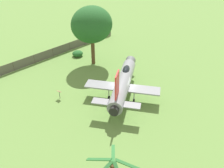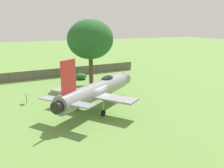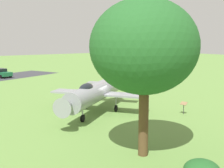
% 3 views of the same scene
% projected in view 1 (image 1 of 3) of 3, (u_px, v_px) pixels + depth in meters
% --- Properties ---
extents(ground_plane, '(200.00, 200.00, 0.00)m').
position_uv_depth(ground_plane, '(123.00, 97.00, 30.88)').
color(ground_plane, '#668E42').
extents(display_jet, '(11.44, 9.58, 5.62)m').
position_uv_depth(display_jet, '(123.00, 82.00, 30.13)').
color(display_jet, gray).
rests_on(display_jet, ground_plane).
extents(shade_tree, '(6.37, 5.80, 9.09)m').
position_uv_depth(shade_tree, '(92.00, 25.00, 35.62)').
color(shade_tree, brown).
rests_on(shade_tree, ground_plane).
extents(perimeter_fence, '(31.85, 2.60, 1.53)m').
position_uv_depth(perimeter_fence, '(44.00, 55.00, 39.56)').
color(perimeter_fence, '#4C4238').
rests_on(perimeter_fence, ground_plane).
extents(shrub_near_fence, '(1.81, 1.74, 0.96)m').
position_uv_depth(shrub_near_fence, '(78.00, 53.00, 41.00)').
color(shrub_near_fence, '#235B26').
rests_on(shrub_near_fence, ground_plane).
extents(info_plaque, '(0.51, 0.67, 1.14)m').
position_uv_depth(info_plaque, '(59.00, 92.00, 30.16)').
color(info_plaque, '#333333').
rests_on(info_plaque, ground_plane).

